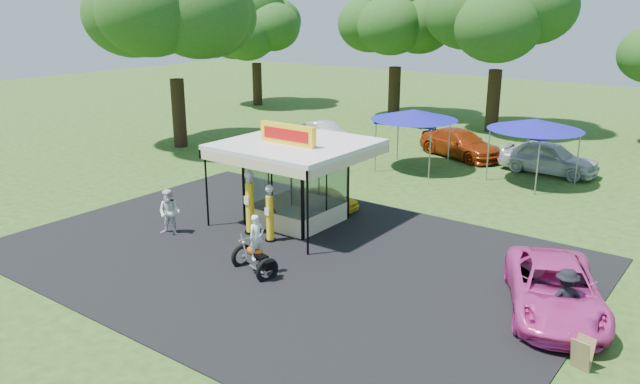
# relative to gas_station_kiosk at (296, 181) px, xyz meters

# --- Properties ---
(ground) EXTENTS (120.00, 120.00, 0.00)m
(ground) POSITION_rel_gas_station_kiosk_xyz_m (2.00, -4.99, -1.78)
(ground) COLOR #264B17
(ground) RESTS_ON ground
(asphalt_apron) EXTENTS (20.00, 14.00, 0.04)m
(asphalt_apron) POSITION_rel_gas_station_kiosk_xyz_m (2.00, -2.99, -1.76)
(asphalt_apron) COLOR black
(asphalt_apron) RESTS_ON ground
(gas_station_kiosk) EXTENTS (5.40, 5.40, 4.18)m
(gas_station_kiosk) POSITION_rel_gas_station_kiosk_xyz_m (0.00, 0.00, 0.00)
(gas_station_kiosk) COLOR white
(gas_station_kiosk) RESTS_ON ground
(gas_pump_left) EXTENTS (0.48, 0.48, 2.58)m
(gas_pump_left) POSITION_rel_gas_station_kiosk_xyz_m (-0.59, -2.14, -0.55)
(gas_pump_left) COLOR black
(gas_pump_left) RESTS_ON ground
(gas_pump_right) EXTENTS (0.42, 0.42, 2.25)m
(gas_pump_right) POSITION_rel_gas_station_kiosk_xyz_m (0.57, -2.30, -0.71)
(gas_pump_right) COLOR black
(gas_pump_right) RESTS_ON ground
(motorcycle) EXTENTS (1.92, 1.27, 2.18)m
(motorcycle) POSITION_rel_gas_station_kiosk_xyz_m (2.15, -4.82, -0.94)
(motorcycle) COLOR black
(motorcycle) RESTS_ON ground
(spare_tires) EXTENTS (0.81, 0.69, 0.65)m
(spare_tires) POSITION_rel_gas_station_kiosk_xyz_m (-0.98, -0.60, -1.46)
(spare_tires) COLOR black
(spare_tires) RESTS_ON ground
(a_frame_sign) EXTENTS (0.50, 0.50, 0.84)m
(a_frame_sign) POSITION_rel_gas_station_kiosk_xyz_m (12.40, -4.23, -1.36)
(a_frame_sign) COLOR #593819
(a_frame_sign) RESTS_ON ground
(kiosk_car) EXTENTS (2.82, 1.13, 0.96)m
(kiosk_car) POSITION_rel_gas_station_kiosk_xyz_m (-0.00, 2.21, -1.30)
(kiosk_car) COLOR yellow
(kiosk_car) RESTS_ON ground
(pink_sedan) EXTENTS (4.49, 5.94, 1.50)m
(pink_sedan) POSITION_rel_gas_station_kiosk_xyz_m (10.92, -1.64, -1.03)
(pink_sedan) COLOR #E03CA1
(pink_sedan) RESTS_ON ground
(spectator_west) EXTENTS (1.09, 0.98, 1.83)m
(spectator_west) POSITION_rel_gas_station_kiosk_xyz_m (-3.05, -4.07, -0.87)
(spectator_west) COLOR white
(spectator_west) RESTS_ON ground
(spectator_east_a) EXTENTS (1.32, 1.22, 1.78)m
(spectator_east_a) POSITION_rel_gas_station_kiosk_xyz_m (11.43, -2.42, -0.89)
(spectator_east_a) COLOR black
(spectator_east_a) RESTS_ON ground
(bg_car_a) EXTENTS (4.50, 2.82, 1.40)m
(bg_car_a) POSITION_rel_gas_station_kiosk_xyz_m (-7.85, 12.64, -1.08)
(bg_car_a) COLOR silver
(bg_car_a) RESTS_ON ground
(bg_car_b) EXTENTS (5.86, 3.92, 1.58)m
(bg_car_b) POSITION_rel_gas_station_kiosk_xyz_m (0.56, 14.60, -0.99)
(bg_car_b) COLOR #97310B
(bg_car_b) RESTS_ON ground
(bg_car_c) EXTENTS (5.13, 2.28, 1.72)m
(bg_car_c) POSITION_rel_gas_station_kiosk_xyz_m (5.86, 13.96, -0.92)
(bg_car_c) COLOR silver
(bg_car_c) RESTS_ON ground
(tent_west) EXTENTS (4.66, 4.66, 3.26)m
(tent_west) POSITION_rel_gas_station_kiosk_xyz_m (-0.39, 10.53, 1.17)
(tent_west) COLOR gray
(tent_west) RESTS_ON ground
(tent_east) EXTENTS (4.64, 4.64, 3.24)m
(tent_east) POSITION_rel_gas_station_kiosk_xyz_m (5.70, 11.67, 1.15)
(tent_east) COLOR gray
(tent_east) RESTS_ON ground
(oak_far_a) EXTENTS (8.64, 8.64, 10.24)m
(oak_far_a) POSITION_rel_gas_station_kiosk_xyz_m (-22.09, 21.97, 4.73)
(oak_far_a) COLOR black
(oak_far_a) RESTS_ON ground
(oak_far_b) EXTENTS (9.13, 9.13, 10.89)m
(oak_far_b) POSITION_rel_gas_station_kiosk_xyz_m (-9.29, 23.77, 5.17)
(oak_far_b) COLOR black
(oak_far_b) RESTS_ON ground
(oak_far_c) EXTENTS (10.29, 10.29, 12.13)m
(oak_far_c) POSITION_rel_gas_station_kiosk_xyz_m (-0.96, 23.08, 5.92)
(oak_far_c) COLOR black
(oak_far_c) RESTS_ON ground
(oak_near) EXTENTS (10.83, 10.83, 12.48)m
(oak_near) POSITION_rel_gas_station_kiosk_xyz_m (-14.75, 6.68, 6.03)
(oak_near) COLOR black
(oak_near) RESTS_ON ground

